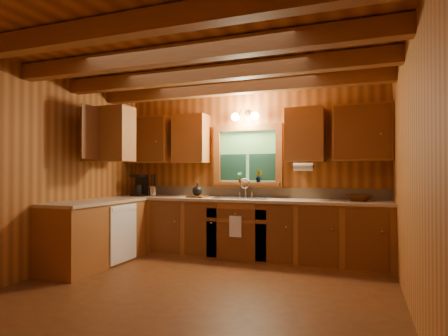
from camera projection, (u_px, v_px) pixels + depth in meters
room at (199, 172)px, 4.10m from camera, size 4.20×4.20×4.20m
ceiling_beams at (199, 65)px, 4.11m from camera, size 4.20×2.54×0.18m
base_cabinets at (204, 231)px, 5.46m from camera, size 4.20×2.22×0.86m
countertop at (205, 200)px, 5.47m from camera, size 4.20×2.24×0.04m
backsplash at (248, 192)px, 5.86m from camera, size 4.20×0.02×0.16m
dishwasher_panel at (124, 233)px, 5.24m from camera, size 0.02×0.60×0.80m
upper_cabinets at (203, 136)px, 5.63m from camera, size 4.19×1.77×0.78m
window at (247, 157)px, 5.85m from camera, size 1.12×0.08×1.00m
window_sill at (247, 183)px, 5.80m from camera, size 1.06×0.14×0.04m
wall_sconce at (245, 116)px, 5.75m from camera, size 0.45×0.21×0.17m
paper_towel_roll at (303, 167)px, 5.21m from camera, size 0.27×0.11×0.11m
dish_towel at (235, 227)px, 5.28m from camera, size 0.18×0.01×0.30m
sink at (242, 201)px, 5.60m from camera, size 0.82×0.48×0.43m
coffee_maker at (140, 185)px, 6.18m from camera, size 0.20×0.26×0.36m
utensil_crock at (153, 191)px, 6.14m from camera, size 0.13×0.13×0.36m
cutting_board at (197, 197)px, 5.76m from camera, size 0.32×0.25×0.03m
teakettle at (197, 191)px, 5.76m from camera, size 0.15×0.15×0.20m
wicker_basket at (359, 198)px, 5.07m from camera, size 0.43×0.43×0.08m
potted_plant_left at (240, 177)px, 5.82m from camera, size 0.09×0.06×0.16m
potted_plant_right at (259, 176)px, 5.72m from camera, size 0.13×0.11×0.19m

